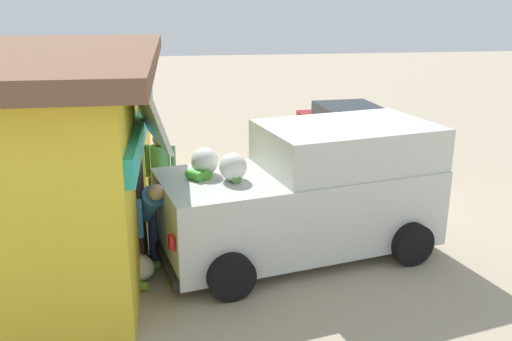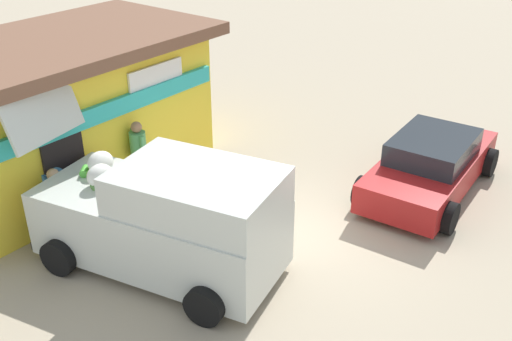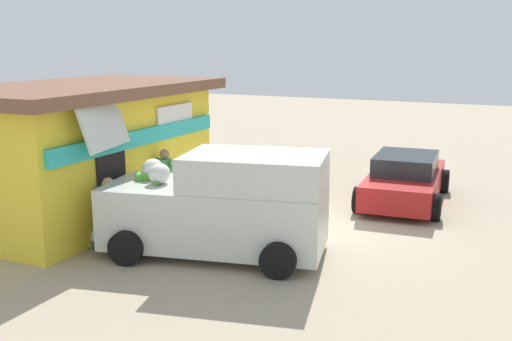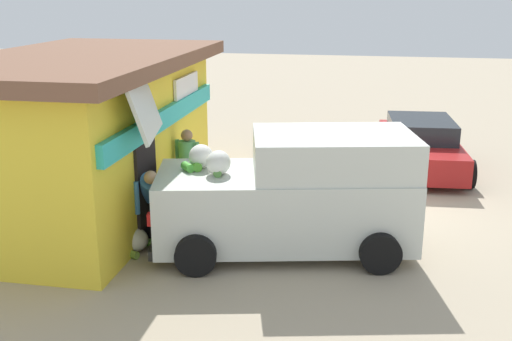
{
  "view_description": "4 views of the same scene",
  "coord_description": "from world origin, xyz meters",
  "px_view_note": "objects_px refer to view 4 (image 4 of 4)",
  "views": [
    {
      "loc": [
        -10.23,
        3.25,
        3.93
      ],
      "look_at": [
        -0.2,
        1.77,
        0.71
      ],
      "focal_mm": 38.06,
      "sensor_mm": 36.0,
      "label": 1
    },
    {
      "loc": [
        -8.23,
        -5.3,
        6.51
      ],
      "look_at": [
        0.19,
        1.28,
        0.87
      ],
      "focal_mm": 41.83,
      "sensor_mm": 36.0,
      "label": 2
    },
    {
      "loc": [
        -12.23,
        -4.12,
        4.15
      ],
      "look_at": [
        0.12,
        1.69,
        1.17
      ],
      "focal_mm": 41.53,
      "sensor_mm": 36.0,
      "label": 3
    },
    {
      "loc": [
        -12.21,
        0.04,
        4.38
      ],
      "look_at": [
        -0.91,
        2.18,
        0.94
      ],
      "focal_mm": 43.02,
      "sensor_mm": 36.0,
      "label": 4
    }
  ],
  "objects_px": {
    "parked_sedan": "(420,145)",
    "vendor_standing": "(188,164)",
    "unloaded_banana_pile": "(133,239)",
    "delivery_van": "(294,193)",
    "paint_bucket": "(246,176)",
    "storefront_bar": "(87,134)",
    "customer_bending": "(149,196)"
  },
  "relations": [
    {
      "from": "parked_sedan",
      "to": "vendor_standing",
      "type": "xyz_separation_m",
      "value": [
        -4.0,
        4.8,
        0.38
      ]
    },
    {
      "from": "parked_sedan",
      "to": "unloaded_banana_pile",
      "type": "height_order",
      "value": "parked_sedan"
    },
    {
      "from": "delivery_van",
      "to": "paint_bucket",
      "type": "height_order",
      "value": "delivery_van"
    },
    {
      "from": "delivery_van",
      "to": "parked_sedan",
      "type": "bearing_deg",
      "value": -24.24
    },
    {
      "from": "delivery_van",
      "to": "vendor_standing",
      "type": "xyz_separation_m",
      "value": [
        1.48,
        2.33,
        -0.03
      ]
    },
    {
      "from": "storefront_bar",
      "to": "customer_bending",
      "type": "distance_m",
      "value": 2.25
    },
    {
      "from": "storefront_bar",
      "to": "parked_sedan",
      "type": "relative_size",
      "value": 1.61
    },
    {
      "from": "parked_sedan",
      "to": "customer_bending",
      "type": "height_order",
      "value": "customer_bending"
    },
    {
      "from": "customer_bending",
      "to": "unloaded_banana_pile",
      "type": "height_order",
      "value": "customer_bending"
    },
    {
      "from": "vendor_standing",
      "to": "customer_bending",
      "type": "bearing_deg",
      "value": 174.5
    },
    {
      "from": "parked_sedan",
      "to": "customer_bending",
      "type": "distance_m",
      "value": 7.61
    },
    {
      "from": "storefront_bar",
      "to": "paint_bucket",
      "type": "distance_m",
      "value": 3.94
    },
    {
      "from": "vendor_standing",
      "to": "paint_bucket",
      "type": "distance_m",
      "value": 2.3
    },
    {
      "from": "customer_bending",
      "to": "parked_sedan",
      "type": "bearing_deg",
      "value": -40.8
    },
    {
      "from": "paint_bucket",
      "to": "delivery_van",
      "type": "bearing_deg",
      "value": -156.02
    },
    {
      "from": "parked_sedan",
      "to": "customer_bending",
      "type": "bearing_deg",
      "value": 139.2
    },
    {
      "from": "storefront_bar",
      "to": "customer_bending",
      "type": "relative_size",
      "value": 4.77
    },
    {
      "from": "paint_bucket",
      "to": "vendor_standing",
      "type": "bearing_deg",
      "value": 158.63
    },
    {
      "from": "vendor_standing",
      "to": "paint_bucket",
      "type": "xyz_separation_m",
      "value": [
        2.0,
        -0.78,
        -0.82
      ]
    },
    {
      "from": "customer_bending",
      "to": "delivery_van",
      "type": "bearing_deg",
      "value": -83.65
    },
    {
      "from": "vendor_standing",
      "to": "customer_bending",
      "type": "height_order",
      "value": "vendor_standing"
    },
    {
      "from": "unloaded_banana_pile",
      "to": "paint_bucket",
      "type": "relative_size",
      "value": 2.5
    },
    {
      "from": "storefront_bar",
      "to": "unloaded_banana_pile",
      "type": "height_order",
      "value": "storefront_bar"
    },
    {
      "from": "vendor_standing",
      "to": "paint_bucket",
      "type": "relative_size",
      "value": 5.11
    },
    {
      "from": "paint_bucket",
      "to": "storefront_bar",
      "type": "bearing_deg",
      "value": 133.16
    },
    {
      "from": "vendor_standing",
      "to": "unloaded_banana_pile",
      "type": "distance_m",
      "value": 2.24
    },
    {
      "from": "parked_sedan",
      "to": "unloaded_banana_pile",
      "type": "distance_m",
      "value": 7.99
    },
    {
      "from": "vendor_standing",
      "to": "unloaded_banana_pile",
      "type": "bearing_deg",
      "value": 169.25
    },
    {
      "from": "vendor_standing",
      "to": "customer_bending",
      "type": "relative_size",
      "value": 1.17
    },
    {
      "from": "storefront_bar",
      "to": "vendor_standing",
      "type": "distance_m",
      "value": 2.05
    },
    {
      "from": "storefront_bar",
      "to": "customer_bending",
      "type": "bearing_deg",
      "value": -126.45
    },
    {
      "from": "vendor_standing",
      "to": "storefront_bar",
      "type": "bearing_deg",
      "value": 104.72
    }
  ]
}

